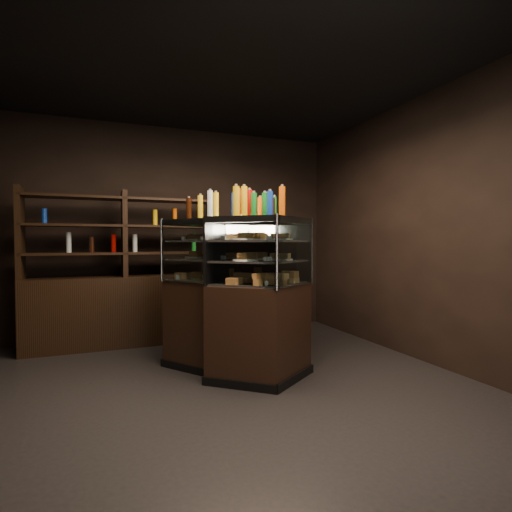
# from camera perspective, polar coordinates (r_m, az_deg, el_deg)

# --- Properties ---
(ground) EXTENTS (5.00, 5.00, 0.00)m
(ground) POSITION_cam_1_polar(r_m,az_deg,el_deg) (3.74, -6.62, -19.08)
(ground) COLOR black
(ground) RESTS_ON ground
(room_shell) EXTENTS (5.02, 5.02, 3.01)m
(room_shell) POSITION_cam_1_polar(r_m,az_deg,el_deg) (3.54, -6.75, 11.70)
(room_shell) COLOR black
(room_shell) RESTS_ON ground
(display_case) EXTENTS (1.78, 1.62, 1.59)m
(display_case) POSITION_cam_1_polar(r_m,az_deg,el_deg) (4.30, -1.00, -8.95)
(display_case) COLOR black
(display_case) RESTS_ON ground
(food_display) EXTENTS (1.27, 1.17, 0.48)m
(food_display) POSITION_cam_1_polar(r_m,az_deg,el_deg) (4.22, -0.99, 0.48)
(food_display) COLOR #BC8B43
(food_display) RESTS_ON display_case
(bottles_top) EXTENTS (1.09, 1.03, 0.30)m
(bottles_top) POSITION_cam_1_polar(r_m,az_deg,el_deg) (4.24, -1.02, 7.18)
(bottles_top) COLOR yellow
(bottles_top) RESTS_ON display_case
(potted_conifer) EXTENTS (0.38, 0.38, 0.81)m
(potted_conifer) POSITION_cam_1_polar(r_m,az_deg,el_deg) (4.38, -2.91, -9.63)
(potted_conifer) COLOR black
(potted_conifer) RESTS_ON ground
(back_shelving) EXTENTS (2.41, 0.46, 2.00)m
(back_shelving) POSITION_cam_1_polar(r_m,az_deg,el_deg) (5.48, -18.20, -5.82)
(back_shelving) COLOR black
(back_shelving) RESTS_ON ground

